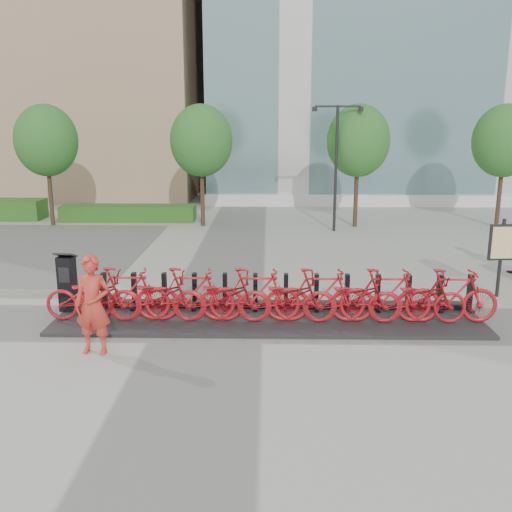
{
  "coord_description": "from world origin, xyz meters",
  "views": [
    {
      "loc": [
        1.29,
        -12.06,
        4.46
      ],
      "look_at": [
        1.0,
        1.5,
        1.2
      ],
      "focal_mm": 40.0,
      "sensor_mm": 36.0,
      "label": 1
    }
  ],
  "objects_px": {
    "kiosk": "(67,282)",
    "map_sign": "(502,246)",
    "worker_red": "(93,305)",
    "bike_0": "(93,296)"
  },
  "relations": [
    {
      "from": "kiosk",
      "to": "bike_0",
      "type": "bearing_deg",
      "value": -33.97
    },
    {
      "from": "bike_0",
      "to": "map_sign",
      "type": "bearing_deg",
      "value": -77.37
    },
    {
      "from": "worker_red",
      "to": "map_sign",
      "type": "height_order",
      "value": "map_sign"
    },
    {
      "from": "bike_0",
      "to": "kiosk",
      "type": "bearing_deg",
      "value": 50.16
    },
    {
      "from": "bike_0",
      "to": "worker_red",
      "type": "bearing_deg",
      "value": -162.26
    },
    {
      "from": "kiosk",
      "to": "worker_red",
      "type": "relative_size",
      "value": 0.72
    },
    {
      "from": "kiosk",
      "to": "map_sign",
      "type": "height_order",
      "value": "map_sign"
    },
    {
      "from": "bike_0",
      "to": "map_sign",
      "type": "relative_size",
      "value": 1.03
    },
    {
      "from": "bike_0",
      "to": "worker_red",
      "type": "height_order",
      "value": "worker_red"
    },
    {
      "from": "bike_0",
      "to": "kiosk",
      "type": "xyz_separation_m",
      "value": [
        -0.78,
        0.65,
        0.13
      ]
    }
  ]
}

